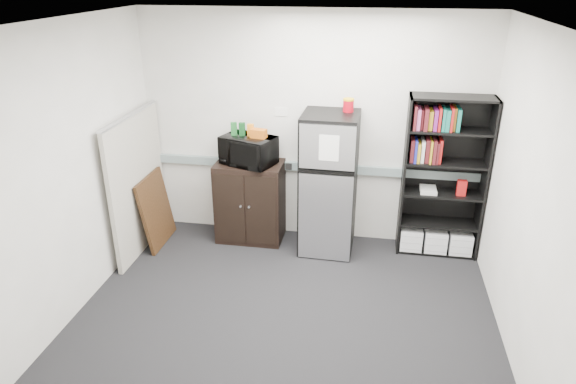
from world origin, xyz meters
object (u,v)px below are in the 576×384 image
object	(u,v)px
bookshelf	(443,179)
microwave	(248,150)
refrigerator	(328,184)
cubicle_partition	(138,184)
cabinet	(250,201)

from	to	relation	value
bookshelf	microwave	size ratio (longest dim) A/B	3.11
microwave	refrigerator	xyz separation A→B (m)	(0.95, -0.06, -0.33)
microwave	refrigerator	size ratio (longest dim) A/B	0.36
microwave	cubicle_partition	bearing A→B (deg)	-141.76
cabinet	microwave	bearing A→B (deg)	-90.00
cabinet	microwave	world-z (taller)	microwave
cubicle_partition	cabinet	size ratio (longest dim) A/B	1.65
refrigerator	bookshelf	bearing A→B (deg)	7.99
cabinet	refrigerator	world-z (taller)	refrigerator
cubicle_partition	microwave	size ratio (longest dim) A/B	2.72
cubicle_partition	cabinet	distance (m)	1.32
refrigerator	cubicle_partition	bearing A→B (deg)	-169.52
bookshelf	cabinet	size ratio (longest dim) A/B	1.88
refrigerator	cabinet	bearing A→B (deg)	176.67
cubicle_partition	refrigerator	size ratio (longest dim) A/B	0.99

